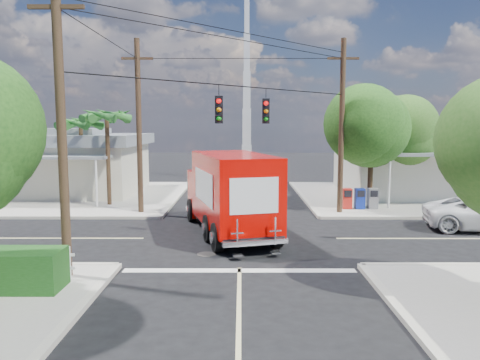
{
  "coord_description": "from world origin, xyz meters",
  "views": [
    {
      "loc": [
        0.06,
        -18.91,
        4.68
      ],
      "look_at": [
        0.0,
        2.0,
        2.2
      ],
      "focal_mm": 35.0,
      "sensor_mm": 36.0,
      "label": 1
    }
  ],
  "objects": [
    {
      "name": "tree_ne_back",
      "position": [
        9.81,
        8.96,
        4.19
      ],
      "size": [
        3.77,
        3.66,
        5.82
      ],
      "color": "#422D1C",
      "rests_on": "sidewalk_ne"
    },
    {
      "name": "road_markings",
      "position": [
        0.0,
        -1.47,
        0.01
      ],
      "size": [
        32.0,
        32.0,
        0.01
      ],
      "color": "beige",
      "rests_on": "ground"
    },
    {
      "name": "building_ne",
      "position": [
        12.5,
        11.97,
        2.32
      ],
      "size": [
        11.8,
        10.2,
        4.5
      ],
      "color": "beige",
      "rests_on": "sidewalk_ne"
    },
    {
      "name": "delivery_truck",
      "position": [
        -0.45,
        0.87,
        1.77
      ],
      "size": [
        4.41,
        8.38,
        3.48
      ],
      "color": "black",
      "rests_on": "ground"
    },
    {
      "name": "utility_poles",
      "position": [
        -1.58,
        1.6,
        4.67
      ],
      "size": [
        12.0,
        10.68,
        9.0
      ],
      "color": "#473321",
      "rests_on": "ground"
    },
    {
      "name": "sidewalk_nw",
      "position": [
        -10.88,
        10.88,
        0.07
      ],
      "size": [
        14.12,
        14.12,
        0.14
      ],
      "color": "#A6A196",
      "rests_on": "ground"
    },
    {
      "name": "building_nw",
      "position": [
        -12.0,
        12.46,
        2.22
      ],
      "size": [
        10.8,
        10.2,
        4.3
      ],
      "color": "beige",
      "rests_on": "sidewalk_nw"
    },
    {
      "name": "vending_boxes",
      "position": [
        6.5,
        6.2,
        0.69
      ],
      "size": [
        1.9,
        0.5,
        1.1
      ],
      "color": "red",
      "rests_on": "sidewalk_ne"
    },
    {
      "name": "ground",
      "position": [
        0.0,
        0.0,
        0.0
      ],
      "size": [
        120.0,
        120.0,
        0.0
      ],
      "primitive_type": "plane",
      "color": "black",
      "rests_on": "ground"
    },
    {
      "name": "sidewalk_ne",
      "position": [
        10.88,
        10.88,
        0.07
      ],
      "size": [
        14.12,
        14.12,
        0.14
      ],
      "color": "#A6A196",
      "rests_on": "ground"
    },
    {
      "name": "radio_tower",
      "position": [
        0.5,
        20.0,
        5.64
      ],
      "size": [
        0.8,
        0.8,
        17.0
      ],
      "color": "silver",
      "rests_on": "ground"
    },
    {
      "name": "palm_nw_back",
      "position": [
        -9.5,
        9.0,
        4.67
      ],
      "size": [
        3.01,
        3.08,
        5.19
      ],
      "color": "#422D1C",
      "rests_on": "sidewalk_nw"
    },
    {
      "name": "tree_ne_front",
      "position": [
        7.21,
        6.76,
        4.77
      ],
      "size": [
        4.21,
        4.14,
        6.66
      ],
      "color": "#422D1C",
      "rests_on": "sidewalk_ne"
    },
    {
      "name": "palm_nw_front",
      "position": [
        -7.5,
        7.5,
        5.04
      ],
      "size": [
        3.01,
        3.08,
        5.59
      ],
      "color": "#422D1C",
      "rests_on": "sidewalk_nw"
    }
  ]
}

